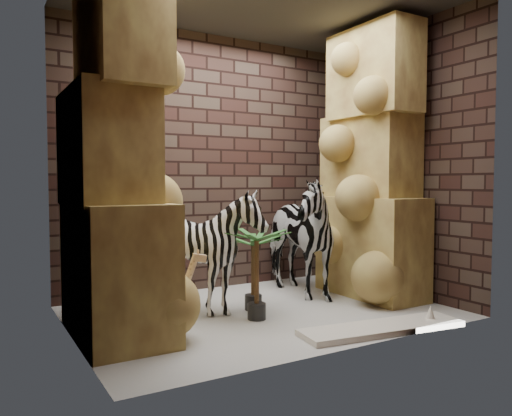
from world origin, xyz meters
TOP-DOWN VIEW (x-y plane):
  - floor at (0.00, 0.00)m, footprint 3.50×3.50m
  - wall_back at (0.00, 1.25)m, footprint 3.50×0.00m
  - wall_front at (0.00, -1.25)m, footprint 3.50×0.00m
  - wall_left at (-1.75, 0.00)m, footprint 0.00×3.00m
  - wall_right at (1.75, 0.00)m, footprint 0.00×3.00m
  - rock_pillar_left at (-1.40, 0.00)m, footprint 0.68×1.30m
  - rock_pillar_right at (1.42, 0.00)m, footprint 0.58×1.25m
  - zebra_right at (0.69, 0.49)m, footprint 0.80×1.35m
  - zebra_left at (-0.48, 0.21)m, footprint 1.29×1.44m
  - giraffe_toy at (-1.01, -0.21)m, footprint 0.39×0.20m
  - palm_front at (-0.03, 0.12)m, footprint 0.36×0.36m
  - palm_back at (-0.17, -0.19)m, footprint 0.36×0.36m
  - surfboard at (0.57, -1.04)m, footprint 1.52×0.56m

SIDE VIEW (x-z plane):
  - floor at x=0.00m, z-range 0.00..0.00m
  - surfboard at x=0.57m, z-range 0.00..0.05m
  - giraffe_toy at x=-1.01m, z-range 0.00..0.72m
  - palm_front at x=-0.03m, z-range 0.00..0.75m
  - palm_back at x=-0.17m, z-range 0.00..0.84m
  - zebra_left at x=-0.48m, z-range 0.00..1.09m
  - zebra_right at x=0.69m, z-range 0.00..1.53m
  - wall_back at x=0.00m, z-range -0.25..3.25m
  - wall_front at x=0.00m, z-range -0.25..3.25m
  - wall_left at x=-1.75m, z-range 0.00..3.00m
  - wall_right at x=1.75m, z-range 0.00..3.00m
  - rock_pillar_left at x=-1.40m, z-range 0.00..3.00m
  - rock_pillar_right at x=1.42m, z-range 0.00..3.00m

